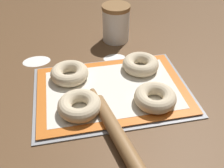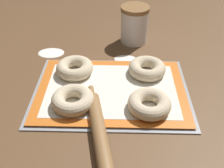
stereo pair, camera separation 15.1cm
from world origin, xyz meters
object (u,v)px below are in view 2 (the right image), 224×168
object	(u,v)px
bagel_front_left	(74,100)
flour_canister	(135,24)
bagel_back_right	(148,68)
baking_tray	(112,91)
bagel_front_right	(150,104)
bagel_back_left	(75,68)
rolling_pin	(103,145)

from	to	relation	value
bagel_front_left	flour_canister	world-z (taller)	flour_canister
bagel_back_right	baking_tray	bearing A→B (deg)	-143.66
bagel_front_left	bagel_front_right	xyz separation A→B (m)	(0.23, -0.01, 0.00)
bagel_front_left	bagel_back_left	xyz separation A→B (m)	(-0.02, 0.17, 0.00)
rolling_pin	bagel_front_right	bearing A→B (deg)	47.43
bagel_back_right	flour_canister	xyz separation A→B (m)	(-0.04, 0.25, 0.05)
bagel_front_left	bagel_back_left	world-z (taller)	same
bagel_front_right	bagel_back_right	xyz separation A→B (m)	(0.01, 0.18, 0.00)
bagel_back_left	flour_canister	distance (m)	0.34
bagel_front_left	bagel_back_right	distance (m)	0.29
bagel_front_left	bagel_front_right	world-z (taller)	same
flour_canister	rolling_pin	xyz separation A→B (m)	(-0.11, -0.58, -0.06)
rolling_pin	bagel_back_right	bearing A→B (deg)	66.60
baking_tray	bagel_back_right	bearing A→B (deg)	36.34
bagel_back_left	rolling_pin	world-z (taller)	bagel_back_left
baking_tray	rolling_pin	xyz separation A→B (m)	(-0.02, -0.24, 0.02)
bagel_front_left	bagel_back_left	size ratio (longest dim) A/B	1.00
rolling_pin	flour_canister	bearing A→B (deg)	79.69
flour_canister	rolling_pin	distance (m)	0.59
baking_tray	bagel_front_right	world-z (taller)	bagel_front_right
bagel_back_left	bagel_back_right	size ratio (longest dim) A/B	1.00
bagel_front_left	bagel_front_right	bearing A→B (deg)	-2.89
baking_tray	bagel_back_right	xyz separation A→B (m)	(0.12, 0.09, 0.03)
bagel_front_left	flour_canister	xyz separation A→B (m)	(0.20, 0.42, 0.05)
baking_tray	bagel_front_right	distance (m)	0.15
bagel_front_right	bagel_back_left	size ratio (longest dim) A/B	1.00
baking_tray	bagel_front_left	bearing A→B (deg)	-145.44
bagel_front_right	flour_canister	distance (m)	0.43
rolling_pin	bagel_back_left	bearing A→B (deg)	109.18
bagel_front_left	rolling_pin	xyz separation A→B (m)	(0.10, -0.16, -0.01)
bagel_back_right	bagel_front_right	bearing A→B (deg)	-92.31
baking_tray	bagel_front_left	distance (m)	0.14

